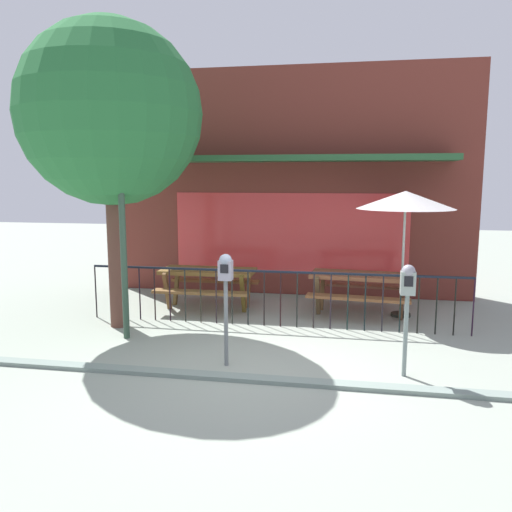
# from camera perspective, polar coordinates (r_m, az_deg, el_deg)

# --- Properties ---
(ground) EXTENTS (40.00, 40.00, 0.00)m
(ground) POSITION_cam_1_polar(r_m,az_deg,el_deg) (6.96, -0.69, -12.48)
(ground) COLOR gray
(pub_storefront) EXTENTS (7.71, 1.44, 4.83)m
(pub_storefront) POSITION_cam_1_polar(r_m,az_deg,el_deg) (11.19, 3.93, 8.16)
(pub_storefront) COLOR #4D1618
(pub_storefront) RESTS_ON ground
(patio_fence_front) EXTENTS (6.50, 0.04, 0.97)m
(patio_fence_front) POSITION_cam_1_polar(r_m,az_deg,el_deg) (8.69, 1.84, -3.63)
(patio_fence_front) COLOR black
(patio_fence_front) RESTS_ON ground
(picnic_table_left) EXTENTS (1.81, 1.37, 0.79)m
(picnic_table_left) POSITION_cam_1_polar(r_m,az_deg,el_deg) (9.92, -5.35, -2.41)
(picnic_table_left) COLOR brown
(picnic_table_left) RESTS_ON ground
(picnic_table_right) EXTENTS (1.93, 1.53, 0.79)m
(picnic_table_right) POSITION_cam_1_polar(r_m,az_deg,el_deg) (9.61, 11.55, -2.91)
(picnic_table_right) COLOR brown
(picnic_table_right) RESTS_ON ground
(patio_umbrella) EXTENTS (1.74, 1.74, 2.29)m
(patio_umbrella) POSITION_cam_1_polar(r_m,az_deg,el_deg) (9.53, 16.32, 5.91)
(patio_umbrella) COLOR #222821
(patio_umbrella) RESTS_ON ground
(parking_meter_near) EXTENTS (0.18, 0.17, 1.45)m
(parking_meter_near) POSITION_cam_1_polar(r_m,az_deg,el_deg) (6.68, 16.53, -3.73)
(parking_meter_near) COLOR slate
(parking_meter_near) RESTS_ON ground
(parking_meter_far) EXTENTS (0.18, 0.17, 1.53)m
(parking_meter_far) POSITION_cam_1_polar(r_m,az_deg,el_deg) (6.77, -3.40, -2.68)
(parking_meter_far) COLOR slate
(parking_meter_far) RESTS_ON ground
(street_tree) EXTENTS (2.96, 2.96, 5.02)m
(street_tree) POSITION_cam_1_polar(r_m,az_deg,el_deg) (8.87, -15.90, 14.90)
(street_tree) COLOR brown
(street_tree) RESTS_ON ground
(street_lamp) EXTENTS (0.28, 0.28, 3.71)m
(street_lamp) POSITION_cam_1_polar(r_m,az_deg,el_deg) (8.09, -14.83, 7.92)
(street_lamp) COLOR #2A4333
(street_lamp) RESTS_ON ground
(curb_edge) EXTENTS (10.79, 0.20, 0.11)m
(curb_edge) POSITION_cam_1_polar(r_m,az_deg,el_deg) (6.60, -1.34, -13.68)
(curb_edge) COLOR gray
(curb_edge) RESTS_ON ground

